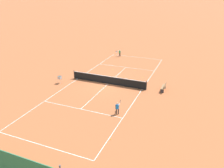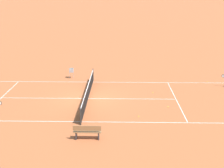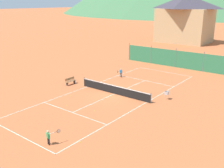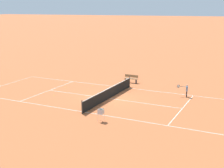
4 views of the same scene
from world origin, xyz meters
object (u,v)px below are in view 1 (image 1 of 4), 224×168
at_px(tennis_ball_near_corner, 113,69).
at_px(player_near_service, 118,107).
at_px(tennis_ball_mid_court, 143,77).
at_px(tennis_net, 108,80).
at_px(player_near_baseline, 120,52).
at_px(courtside_bench, 164,87).
at_px(ball_hopper, 60,78).
at_px(tennis_ball_far_corner, 111,139).
at_px(tennis_ball_by_net_left, 135,70).
at_px(tennis_ball_alley_left, 107,57).

bearing_deg(tennis_ball_near_corner, player_near_service, 114.09).
bearing_deg(tennis_ball_mid_court, tennis_net, 46.98).
distance_m(tennis_net, tennis_ball_near_corner, 5.08).
relative_size(player_near_baseline, courtside_bench, 0.75).
distance_m(ball_hopper, courtside_bench, 11.93).
bearing_deg(tennis_ball_mid_court, player_near_service, 91.02).
xyz_separation_m(tennis_ball_mid_court, tennis_ball_far_corner, (-1.02, 12.98, 0.00)).
distance_m(tennis_ball_far_corner, courtside_bench, 10.29).
relative_size(tennis_ball_near_corner, ball_hopper, 0.07).
bearing_deg(tennis_ball_far_corner, tennis_net, -65.74).
height_order(tennis_net, tennis_ball_far_corner, tennis_net).
relative_size(tennis_net, player_near_baseline, 8.13).
height_order(tennis_ball_mid_court, tennis_ball_far_corner, same).
bearing_deg(tennis_net, tennis_ball_by_net_left, -106.08).
bearing_deg(tennis_ball_alley_left, tennis_ball_by_net_left, 144.64).
bearing_deg(player_near_service, tennis_ball_far_corner, 103.30).
relative_size(player_near_service, tennis_ball_mid_court, 17.19).
relative_size(player_near_baseline, tennis_ball_alley_left, 17.11).
bearing_deg(ball_hopper, courtside_bench, -167.53).
bearing_deg(tennis_ball_by_net_left, courtside_bench, 133.42).
relative_size(tennis_ball_mid_court, tennis_ball_by_net_left, 1.00).
bearing_deg(player_near_service, ball_hopper, -24.04).
height_order(player_near_baseline, courtside_bench, player_near_baseline).
xyz_separation_m(tennis_ball_by_net_left, courtside_bench, (-4.73, 5.00, 0.42)).
distance_m(tennis_ball_far_corner, ball_hopper, 12.18).
relative_size(player_near_baseline, tennis_ball_near_corner, 17.11).
xyz_separation_m(player_near_baseline, tennis_ball_far_corner, (-7.07, 20.81, -0.63)).
distance_m(tennis_ball_mid_court, ball_hopper, 10.19).
distance_m(tennis_net, player_near_baseline, 11.67).
relative_size(player_near_service, tennis_ball_by_net_left, 17.19).
bearing_deg(tennis_ball_far_corner, tennis_ball_near_corner, -68.48).
xyz_separation_m(player_near_service, tennis_ball_alley_left, (7.78, -15.71, -0.63)).
relative_size(tennis_ball_alley_left, ball_hopper, 0.07).
height_order(player_near_service, courtside_bench, player_near_service).
bearing_deg(tennis_ball_by_net_left, tennis_ball_mid_court, 128.27).
distance_m(tennis_ball_alley_left, courtside_bench, 14.14).
bearing_deg(ball_hopper, tennis_ball_far_corner, 141.98).
relative_size(tennis_net, ball_hopper, 10.31).
distance_m(tennis_ball_near_corner, tennis_ball_by_net_left, 3.08).
xyz_separation_m(tennis_ball_alley_left, ball_hopper, (0.95, 11.81, 0.63)).
bearing_deg(courtside_bench, player_near_baseline, -49.63).
distance_m(tennis_net, ball_hopper, 5.67).
relative_size(tennis_ball_mid_court, tennis_ball_far_corner, 1.00).
bearing_deg(player_near_baseline, tennis_ball_alley_left, 44.02).
height_order(tennis_net, player_near_service, player_near_service).
xyz_separation_m(tennis_net, player_near_baseline, (2.79, -11.33, 0.16)).
bearing_deg(tennis_ball_mid_court, courtside_bench, 136.65).
bearing_deg(ball_hopper, tennis_ball_alley_left, -94.59).
distance_m(tennis_ball_near_corner, tennis_ball_far_corner, 15.43).
xyz_separation_m(tennis_ball_by_net_left, ball_hopper, (6.91, 7.58, 0.63)).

